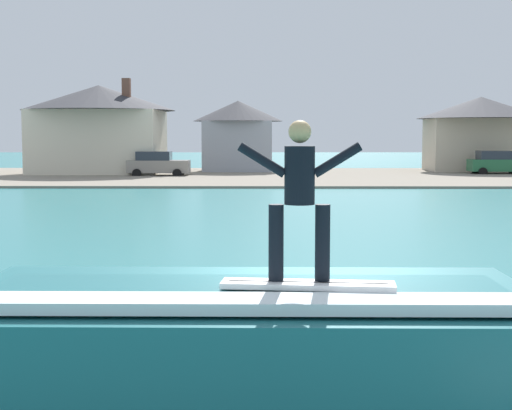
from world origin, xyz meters
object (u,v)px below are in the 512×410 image
(wave_crest, at_px, (249,343))
(house_with_chimney, at_px, (99,124))
(car_near_shore, at_px, (158,164))
(house_gabled_white, at_px, (480,127))
(surfboard, at_px, (308,285))
(surfer, at_px, (300,191))
(car_far_shore, at_px, (497,163))
(house_small_cottage, at_px, (238,133))

(wave_crest, relative_size, house_with_chimney, 0.55)
(car_near_shore, bearing_deg, house_gabled_white, 16.52)
(surfboard, height_order, house_gabled_white, house_gabled_white)
(surfer, bearing_deg, surfboard, -40.14)
(car_far_shore, height_order, house_small_cottage, house_small_cottage)
(surfer, bearing_deg, house_gabled_white, 72.83)
(wave_crest, xyz_separation_m, house_with_chimney, (-12.69, 51.01, 3.22))
(wave_crest, height_order, surfboard, surfboard)
(surfer, xyz_separation_m, house_small_cottage, (-2.67, 55.24, 0.83))
(car_far_shore, bearing_deg, surfboard, -108.59)
(house_with_chimney, bearing_deg, car_far_shore, -1.91)
(house_gabled_white, relative_size, house_small_cottage, 1.41)
(wave_crest, relative_size, house_gabled_white, 0.62)
(surfer, distance_m, car_far_shore, 53.27)
(surfboard, bearing_deg, car_near_shore, 99.87)
(wave_crest, height_order, car_far_shore, car_far_shore)
(house_gabled_white, bearing_deg, surfer, -107.17)
(car_near_shore, distance_m, car_far_shore, 25.45)
(wave_crest, bearing_deg, house_with_chimney, 103.97)
(car_far_shore, relative_size, house_small_cottage, 0.59)
(surfboard, bearing_deg, house_small_cottage, 92.85)
(surfer, height_order, car_far_shore, surfer)
(wave_crest, xyz_separation_m, car_near_shore, (-7.70, 47.36, 0.29))
(wave_crest, bearing_deg, car_far_shore, 70.59)
(surfer, relative_size, house_small_cottage, 0.23)
(wave_crest, bearing_deg, car_near_shore, 99.23)
(surfer, relative_size, car_near_shore, 0.38)
(surfer, xyz_separation_m, car_far_shore, (17.08, 50.44, -1.47))
(surfboard, distance_m, house_with_chimney, 53.28)
(car_far_shore, xyz_separation_m, house_gabled_white, (0.01, 4.89, 2.76))
(surfboard, bearing_deg, car_far_shore, 71.41)
(wave_crest, height_order, surfer, surfer)
(wave_crest, distance_m, car_near_shore, 47.99)
(surfboard, bearing_deg, house_with_chimney, 104.49)
(house_small_cottage, bearing_deg, house_gabled_white, 0.25)
(car_near_shore, bearing_deg, surfer, -80.22)
(surfer, bearing_deg, car_far_shore, 71.30)
(house_gabled_white, xyz_separation_m, house_small_cottage, (-19.76, -0.09, -0.46))
(wave_crest, bearing_deg, surfboard, -39.62)
(surfboard, xyz_separation_m, surfer, (-0.09, 0.07, 0.98))
(house_with_chimney, bearing_deg, car_near_shore, -36.12)
(car_near_shore, relative_size, house_gabled_white, 0.43)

